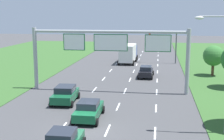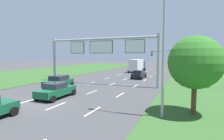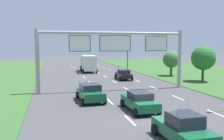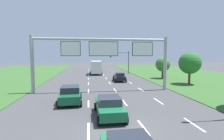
{
  "view_description": "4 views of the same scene",
  "coord_description": "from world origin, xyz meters",
  "px_view_note": "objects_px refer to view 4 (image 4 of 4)",
  "views": [
    {
      "loc": [
        5.35,
        -21.64,
        8.6
      ],
      "look_at": [
        0.31,
        11.76,
        2.37
      ],
      "focal_mm": 50.0,
      "sensor_mm": 36.0,
      "label": 1
    },
    {
      "loc": [
        11.64,
        -11.3,
        4.22
      ],
      "look_at": [
        0.87,
        14.0,
        1.91
      ],
      "focal_mm": 28.0,
      "sensor_mm": 36.0,
      "label": 2
    },
    {
      "loc": [
        -7.07,
        -16.2,
        5.27
      ],
      "look_at": [
        0.65,
        14.84,
        2.03
      ],
      "focal_mm": 40.0,
      "sensor_mm": 36.0,
      "label": 3
    },
    {
      "loc": [
        -1.7,
        -10.5,
        4.63
      ],
      "look_at": [
        1.86,
        15.97,
        2.35
      ],
      "focal_mm": 28.0,
      "sensor_mm": 36.0,
      "label": 4
    }
  ],
  "objects_px": {
    "car_mid_lane": "(70,94)",
    "box_truck": "(96,67)",
    "roadside_tree_far": "(163,64)",
    "car_far_ahead": "(119,77)",
    "roadside_tree_mid": "(190,63)",
    "car_lead_silver": "(109,106)",
    "sign_gantry": "(104,53)",
    "traffic_light_mast": "(121,58)"
  },
  "relations": [
    {
      "from": "car_lead_silver",
      "to": "roadside_tree_mid",
      "type": "bearing_deg",
      "value": 40.59
    },
    {
      "from": "car_far_ahead",
      "to": "roadside_tree_mid",
      "type": "relative_size",
      "value": 0.82
    },
    {
      "from": "box_truck",
      "to": "traffic_light_mast",
      "type": "distance_m",
      "value": 6.54
    },
    {
      "from": "sign_gantry",
      "to": "roadside_tree_far",
      "type": "xyz_separation_m",
      "value": [
        12.55,
        10.59,
        -2.13
      ]
    },
    {
      "from": "box_truck",
      "to": "roadside_tree_mid",
      "type": "height_order",
      "value": "roadside_tree_mid"
    },
    {
      "from": "box_truck",
      "to": "sign_gantry",
      "type": "relative_size",
      "value": 0.45
    },
    {
      "from": "roadside_tree_far",
      "to": "sign_gantry",
      "type": "bearing_deg",
      "value": -139.83
    },
    {
      "from": "box_truck",
      "to": "roadside_tree_mid",
      "type": "bearing_deg",
      "value": -48.54
    },
    {
      "from": "box_truck",
      "to": "traffic_light_mast",
      "type": "xyz_separation_m",
      "value": [
        6.17,
        0.24,
        2.13
      ]
    },
    {
      "from": "box_truck",
      "to": "sign_gantry",
      "type": "distance_m",
      "value": 20.76
    },
    {
      "from": "roadside_tree_mid",
      "to": "car_far_ahead",
      "type": "bearing_deg",
      "value": 155.07
    },
    {
      "from": "car_lead_silver",
      "to": "box_truck",
      "type": "distance_m",
      "value": 29.75
    },
    {
      "from": "car_mid_lane",
      "to": "roadside_tree_mid",
      "type": "height_order",
      "value": "roadside_tree_mid"
    },
    {
      "from": "car_lead_silver",
      "to": "car_far_ahead",
      "type": "xyz_separation_m",
      "value": [
        3.91,
        17.57,
        0.01
      ]
    },
    {
      "from": "car_mid_lane",
      "to": "box_truck",
      "type": "height_order",
      "value": "box_truck"
    },
    {
      "from": "car_mid_lane",
      "to": "sign_gantry",
      "type": "distance_m",
      "value": 7.39
    },
    {
      "from": "car_mid_lane",
      "to": "box_truck",
      "type": "bearing_deg",
      "value": 78.78
    },
    {
      "from": "sign_gantry",
      "to": "traffic_light_mast",
      "type": "bearing_deg",
      "value": 73.64
    },
    {
      "from": "car_lead_silver",
      "to": "box_truck",
      "type": "bearing_deg",
      "value": 88.22
    },
    {
      "from": "car_mid_lane",
      "to": "traffic_light_mast",
      "type": "xyz_separation_m",
      "value": [
        9.8,
        25.65,
        3.04
      ]
    },
    {
      "from": "car_mid_lane",
      "to": "traffic_light_mast",
      "type": "height_order",
      "value": "traffic_light_mast"
    },
    {
      "from": "car_lead_silver",
      "to": "roadside_tree_mid",
      "type": "relative_size",
      "value": 0.86
    },
    {
      "from": "roadside_tree_mid",
      "to": "roadside_tree_far",
      "type": "height_order",
      "value": "roadside_tree_mid"
    },
    {
      "from": "car_lead_silver",
      "to": "car_mid_lane",
      "type": "height_order",
      "value": "car_mid_lane"
    },
    {
      "from": "car_lead_silver",
      "to": "box_truck",
      "type": "xyz_separation_m",
      "value": [
        0.32,
        29.73,
        0.96
      ]
    },
    {
      "from": "sign_gantry",
      "to": "roadside_tree_far",
      "type": "height_order",
      "value": "sign_gantry"
    },
    {
      "from": "box_truck",
      "to": "sign_gantry",
      "type": "xyz_separation_m",
      "value": [
        0.08,
        -20.51,
        3.2
      ]
    },
    {
      "from": "car_lead_silver",
      "to": "traffic_light_mast",
      "type": "height_order",
      "value": "traffic_light_mast"
    },
    {
      "from": "box_truck",
      "to": "roadside_tree_far",
      "type": "distance_m",
      "value": 16.09
    },
    {
      "from": "car_mid_lane",
      "to": "roadside_tree_far",
      "type": "relative_size",
      "value": 1.02
    },
    {
      "from": "car_mid_lane",
      "to": "car_far_ahead",
      "type": "height_order",
      "value": "car_mid_lane"
    },
    {
      "from": "car_lead_silver",
      "to": "traffic_light_mast",
      "type": "xyz_separation_m",
      "value": [
        6.5,
        29.97,
        3.09
      ]
    },
    {
      "from": "car_far_ahead",
      "to": "roadside_tree_mid",
      "type": "distance_m",
      "value": 11.73
    },
    {
      "from": "car_far_ahead",
      "to": "box_truck",
      "type": "bearing_deg",
      "value": 107.98
    },
    {
      "from": "car_far_ahead",
      "to": "roadside_tree_far",
      "type": "relative_size",
      "value": 0.99
    },
    {
      "from": "car_far_ahead",
      "to": "roadside_tree_mid",
      "type": "xyz_separation_m",
      "value": [
        10.38,
        -4.82,
        2.59
      ]
    },
    {
      "from": "roadside_tree_mid",
      "to": "roadside_tree_far",
      "type": "bearing_deg",
      "value": 100.69
    },
    {
      "from": "box_truck",
      "to": "car_far_ahead",
      "type": "bearing_deg",
      "value": -71.54
    },
    {
      "from": "car_lead_silver",
      "to": "car_far_ahead",
      "type": "height_order",
      "value": "car_far_ahead"
    },
    {
      "from": "roadside_tree_mid",
      "to": "sign_gantry",
      "type": "bearing_deg",
      "value": -165.72
    },
    {
      "from": "car_lead_silver",
      "to": "traffic_light_mast",
      "type": "distance_m",
      "value": 30.82
    },
    {
      "from": "car_lead_silver",
      "to": "roadside_tree_mid",
      "type": "distance_m",
      "value": 19.32
    }
  ]
}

